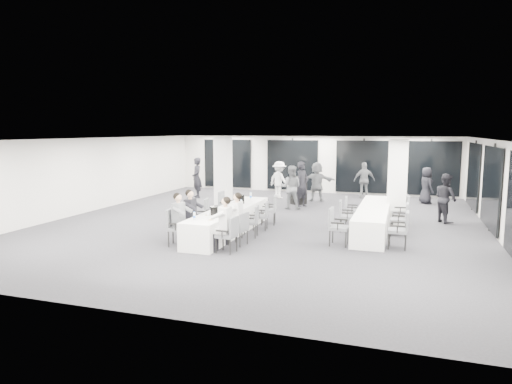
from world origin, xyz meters
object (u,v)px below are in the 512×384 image
at_px(chair_main_left_second, 187,220).
at_px(standing_guest_c, 279,177).
at_px(chair_main_right_far, 271,208).
at_px(standing_guest_h, 446,195).
at_px(chair_main_right_second, 240,227).
at_px(banquet_table_side, 373,219).
at_px(standing_guest_a, 302,181).
at_px(ice_bucket_near, 214,211).
at_px(banquet_table_main, 230,221).
at_px(chair_side_right_mid, 402,217).
at_px(chair_main_right_fourth, 263,214).
at_px(standing_guest_f, 317,179).
at_px(ice_bucket_far, 241,199).
at_px(chair_main_right_near, 229,232).
at_px(standing_guest_b, 291,184).
at_px(chair_side_left_mid, 345,214).
at_px(chair_main_left_fourth, 211,211).
at_px(chair_side_right_far, 402,209).
at_px(standing_guest_d, 364,178).
at_px(chair_main_left_far, 225,204).
at_px(chair_side_right_near, 401,227).
at_px(chair_side_left_far, 350,208).
at_px(chair_main_left_mid, 198,215).
at_px(standing_guest_g, 197,175).
at_px(standing_guest_e, 426,183).
at_px(chair_main_left_near, 175,225).
at_px(cocktail_table, 299,190).
at_px(chair_side_left_near, 336,224).

height_order(chair_main_left_second, standing_guest_c, standing_guest_c).
xyz_separation_m(chair_main_right_far, standing_guest_h, (5.49, 2.15, 0.39)).
bearing_deg(chair_main_right_second, chair_main_right_far, 12.04).
xyz_separation_m(banquet_table_side, standing_guest_a, (-3.08, 3.73, 0.67)).
bearing_deg(standing_guest_a, ice_bucket_near, -163.88).
height_order(banquet_table_main, chair_main_right_second, chair_main_right_second).
bearing_deg(chair_side_right_mid, chair_main_right_fourth, 98.42).
distance_m(banquet_table_main, standing_guest_c, 7.34).
relative_size(standing_guest_f, ice_bucket_far, 7.15).
xyz_separation_m(chair_main_right_near, chair_main_right_fourth, (-0.00, 2.84, -0.03)).
bearing_deg(standing_guest_b, chair_main_right_near, 85.73).
distance_m(chair_main_right_fourth, standing_guest_a, 4.70).
bearing_deg(chair_side_left_mid, standing_guest_b, -149.09).
xyz_separation_m(chair_main_left_fourth, standing_guest_f, (2.16, 6.57, 0.44)).
height_order(chair_main_left_fourth, chair_side_right_far, chair_side_right_far).
bearing_deg(standing_guest_d, standing_guest_h, 101.34).
relative_size(chair_main_left_far, chair_side_right_near, 1.01).
bearing_deg(chair_main_left_fourth, chair_main_right_near, 21.20).
relative_size(chair_side_left_mid, chair_side_left_far, 1.06).
distance_m(chair_main_left_mid, standing_guest_g, 7.52).
height_order(chair_side_left_mid, standing_guest_g, standing_guest_g).
bearing_deg(chair_main_left_second, banquet_table_main, 154.66).
relative_size(chair_main_left_mid, chair_side_right_far, 0.96).
xyz_separation_m(standing_guest_b, standing_guest_e, (5.12, 3.04, -0.10)).
bearing_deg(chair_main_left_near, chair_main_left_far, 167.77).
xyz_separation_m(chair_side_right_far, ice_bucket_near, (-4.96, -3.70, 0.28)).
bearing_deg(chair_main_right_far, chair_main_left_far, 74.38).
relative_size(cocktail_table, chair_main_right_fourth, 1.29).
distance_m(standing_guest_a, standing_guest_e, 5.38).
bearing_deg(chair_main_left_mid, chair_side_left_mid, 100.61).
bearing_deg(standing_guest_g, standing_guest_a, 39.90).
xyz_separation_m(chair_main_right_fourth, standing_guest_e, (5.03, 7.05, 0.37)).
bearing_deg(chair_side_right_near, ice_bucket_near, 100.26).
relative_size(chair_side_left_near, chair_side_right_far, 0.99).
bearing_deg(chair_side_left_near, standing_guest_g, -130.65).
distance_m(chair_main_left_near, standing_guest_f, 9.19).
relative_size(chair_side_right_far, standing_guest_c, 0.54).
height_order(banquet_table_side, chair_main_right_far, chair_main_right_far).
height_order(chair_main_left_second, chair_side_left_near, chair_side_left_near).
relative_size(banquet_table_side, standing_guest_f, 2.57).
bearing_deg(chair_main_right_fourth, ice_bucket_far, 64.60).
bearing_deg(chair_side_right_far, standing_guest_a, 47.55).
height_order(chair_main_left_second, chair_main_right_near, chair_main_left_second).
relative_size(standing_guest_d, ice_bucket_near, 7.80).
bearing_deg(chair_main_right_far, chair_main_right_near, 168.54).
xyz_separation_m(chair_main_right_second, chair_side_right_far, (4.13, 3.87, 0.07)).
distance_m(chair_main_left_second, chair_main_right_fourth, 2.50).
xyz_separation_m(chair_main_left_second, standing_guest_b, (1.57, 5.87, 0.42)).
bearing_deg(chair_side_right_far, standing_guest_c, 42.09).
bearing_deg(chair_main_left_fourth, standing_guest_f, 150.36).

